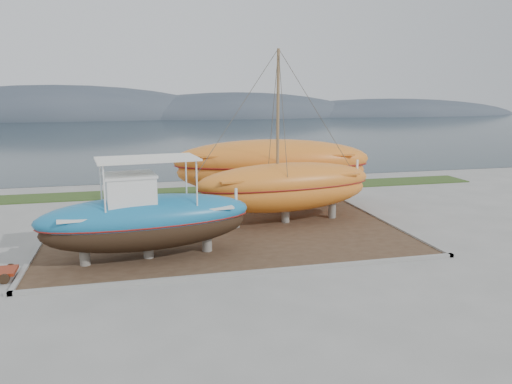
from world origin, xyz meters
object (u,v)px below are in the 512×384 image
object	(u,v)px
white_dinghy	(111,224)
orange_sailboat	(286,138)
orange_bare_hull	(272,173)
blue_caique	(147,209)

from	to	relation	value
white_dinghy	orange_sailboat	distance (m)	10.27
white_dinghy	orange_bare_hull	size ratio (longest dim) A/B	0.32
white_dinghy	orange_sailboat	size ratio (longest dim) A/B	0.40
blue_caique	white_dinghy	xyz separation A→B (m)	(-1.73, 3.90, -1.62)
orange_sailboat	orange_bare_hull	world-z (taller)	orange_sailboat
orange_bare_hull	white_dinghy	bearing A→B (deg)	-146.18
blue_caique	orange_bare_hull	world-z (taller)	blue_caique
blue_caique	orange_bare_hull	bearing A→B (deg)	40.17
white_dinghy	orange_bare_hull	world-z (taller)	orange_bare_hull
blue_caique	white_dinghy	bearing A→B (deg)	106.78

